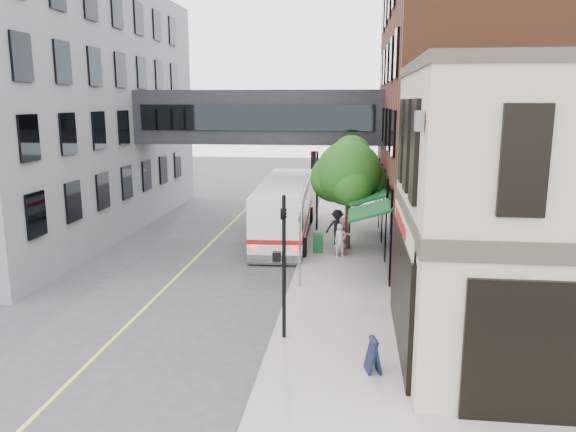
% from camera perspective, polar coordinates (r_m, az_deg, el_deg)
% --- Properties ---
extents(ground, '(120.00, 120.00, 0.00)m').
position_cam_1_polar(ground, '(16.27, -2.76, -15.41)').
color(ground, '#38383A').
rests_on(ground, ground).
extents(sidewalk_main, '(4.00, 60.00, 0.15)m').
position_cam_1_polar(sidewalk_main, '(29.23, 5.66, -2.95)').
color(sidewalk_main, gray).
rests_on(sidewalk_main, ground).
extents(brick_building, '(13.76, 18.00, 14.00)m').
position_cam_1_polar(brick_building, '(30.24, 21.51, 10.05)').
color(brick_building, '#512B19').
rests_on(brick_building, ground).
extents(opposite_building, '(14.00, 24.00, 14.00)m').
position_cam_1_polar(opposite_building, '(36.00, -26.36, 9.80)').
color(opposite_building, slate).
rests_on(opposite_building, ground).
extents(skyway_bridge, '(14.00, 3.18, 3.00)m').
position_cam_1_polar(skyway_bridge, '(32.76, -2.87, 10.03)').
color(skyway_bridge, black).
rests_on(skyway_bridge, ground).
extents(traffic_signal_near, '(0.44, 0.22, 4.60)m').
position_cam_1_polar(traffic_signal_near, '(17.01, -0.52, -3.41)').
color(traffic_signal_near, black).
rests_on(traffic_signal_near, sidewalk_main).
extents(traffic_signal_far, '(0.53, 0.28, 4.50)m').
position_cam_1_polar(traffic_signal_far, '(31.63, 2.73, 4.23)').
color(traffic_signal_far, black).
rests_on(traffic_signal_far, sidewalk_main).
extents(street_sign_pole, '(0.08, 0.75, 3.00)m').
position_cam_1_polar(street_sign_pole, '(22.08, 1.19, -2.71)').
color(street_sign_pole, gray).
rests_on(street_sign_pole, sidewalk_main).
extents(street_tree, '(3.80, 3.20, 5.60)m').
position_cam_1_polar(street_tree, '(27.73, 6.19, 4.33)').
color(street_tree, '#382619').
rests_on(street_tree, sidewalk_main).
extents(lane_marking, '(0.12, 40.00, 0.01)m').
position_cam_1_polar(lane_marking, '(26.46, -9.92, -4.78)').
color(lane_marking, '#D8CC4C').
rests_on(lane_marking, ground).
extents(bus, '(3.12, 11.55, 3.09)m').
position_cam_1_polar(bus, '(30.70, -0.31, 0.98)').
color(bus, white).
rests_on(bus, ground).
extents(pedestrian_a, '(0.69, 0.58, 1.60)m').
position_cam_1_polar(pedestrian_a, '(26.52, 5.34, -2.50)').
color(pedestrian_a, silver).
rests_on(pedestrian_a, sidewalk_main).
extents(pedestrian_b, '(1.08, 0.97, 1.83)m').
position_cam_1_polar(pedestrian_b, '(26.83, 5.66, -2.08)').
color(pedestrian_b, pink).
rests_on(pedestrian_b, sidewalk_main).
extents(pedestrian_c, '(1.22, 0.74, 1.83)m').
position_cam_1_polar(pedestrian_c, '(28.74, 5.04, -1.16)').
color(pedestrian_c, black).
rests_on(pedestrian_c, sidewalk_main).
extents(newspaper_box, '(0.46, 0.41, 0.92)m').
position_cam_1_polar(newspaper_box, '(27.35, 3.07, -2.76)').
color(newspaper_box, '#13562A').
rests_on(newspaper_box, sidewalk_main).
extents(sandwich_board, '(0.46, 0.60, 0.96)m').
position_cam_1_polar(sandwich_board, '(15.84, 8.66, -13.79)').
color(sandwich_board, black).
rests_on(sandwich_board, sidewalk_main).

